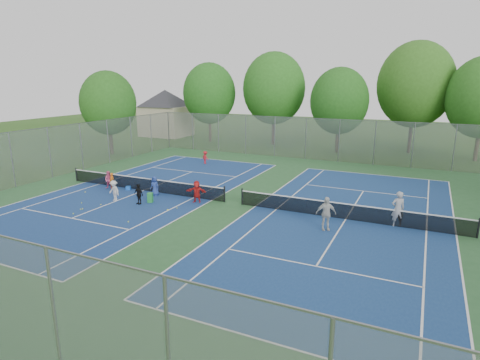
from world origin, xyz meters
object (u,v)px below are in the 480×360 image
at_px(net_right, 346,212).
at_px(instructor, 398,209).
at_px(net_left, 144,184).
at_px(ball_crate, 128,188).
at_px(ball_hopper, 150,198).

height_order(net_right, instructor, instructor).
bearing_deg(net_left, instructor, 0.34).
relative_size(net_right, ball_crate, 42.33).
relative_size(net_left, net_right, 1.00).
distance_m(net_right, ball_hopper, 12.04).
distance_m(net_left, ball_hopper, 2.97).
bearing_deg(net_right, net_left, 180.00).
bearing_deg(net_right, instructor, 2.16).
bearing_deg(net_left, net_right, 0.00).
relative_size(net_right, ball_hopper, 20.44).
bearing_deg(ball_hopper, net_left, 136.22).
bearing_deg(ball_hopper, ball_crate, 151.72).
bearing_deg(ball_hopper, net_right, 9.80).
xyz_separation_m(net_left, ball_hopper, (2.14, -2.05, -0.14)).
distance_m(net_left, instructor, 16.64).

